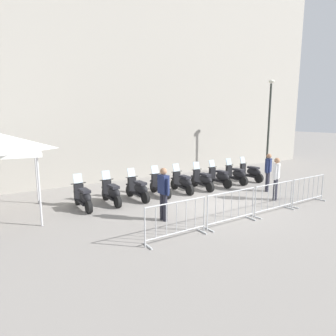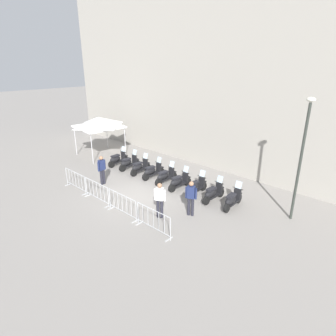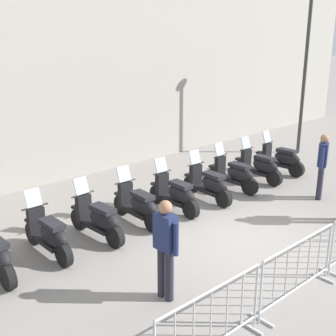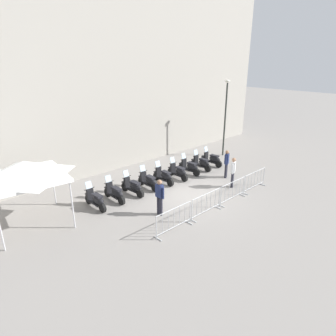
# 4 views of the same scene
# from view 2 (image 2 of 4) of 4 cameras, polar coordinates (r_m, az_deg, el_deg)

# --- Properties ---
(ground_plane) EXTENTS (120.00, 120.00, 0.00)m
(ground_plane) POSITION_cam_2_polar(r_m,az_deg,el_deg) (15.76, -6.01, -5.38)
(ground_plane) COLOR gray
(building_facade) EXTENTS (28.09, 5.58, 14.75)m
(building_facade) POSITION_cam_2_polar(r_m,az_deg,el_deg) (19.69, 10.50, 21.85)
(building_facade) COLOR #9E998E
(building_facade) RESTS_ON ground
(motorcycle_0) EXTENTS (0.62, 1.72, 1.24)m
(motorcycle_0) POSITION_cam_2_polar(r_m,az_deg,el_deg) (20.05, -9.90, 1.71)
(motorcycle_0) COLOR black
(motorcycle_0) RESTS_ON ground
(motorcycle_1) EXTENTS (0.59, 1.72, 1.24)m
(motorcycle_1) POSITION_cam_2_polar(r_m,az_deg,el_deg) (19.25, -7.76, 1.01)
(motorcycle_1) COLOR black
(motorcycle_1) RESTS_ON ground
(motorcycle_2) EXTENTS (0.66, 1.72, 1.24)m
(motorcycle_2) POSITION_cam_2_polar(r_m,az_deg,el_deg) (18.43, -5.59, 0.19)
(motorcycle_2) COLOR black
(motorcycle_2) RESTS_ON ground
(motorcycle_3) EXTENTS (0.56, 1.73, 1.24)m
(motorcycle_3) POSITION_cam_2_polar(r_m,az_deg,el_deg) (17.70, -3.08, -0.64)
(motorcycle_3) COLOR black
(motorcycle_3) RESTS_ON ground
(motorcycle_4) EXTENTS (0.56, 1.73, 1.24)m
(motorcycle_4) POSITION_cam_2_polar(r_m,az_deg,el_deg) (16.95, -0.54, -1.62)
(motorcycle_4) COLOR black
(motorcycle_4) RESTS_ON ground
(motorcycle_5) EXTENTS (0.56, 1.72, 1.24)m
(motorcycle_5) POSITION_cam_2_polar(r_m,az_deg,el_deg) (16.22, 2.17, -2.71)
(motorcycle_5) COLOR black
(motorcycle_5) RESTS_ON ground
(motorcycle_6) EXTENTS (0.61, 1.72, 1.24)m
(motorcycle_6) POSITION_cam_2_polar(r_m,az_deg,el_deg) (15.66, 5.53, -3.71)
(motorcycle_6) COLOR black
(motorcycle_6) RESTS_ON ground
(motorcycle_7) EXTENTS (0.56, 1.73, 1.24)m
(motorcycle_7) POSITION_cam_2_polar(r_m,az_deg,el_deg) (15.07, 8.84, -4.91)
(motorcycle_7) COLOR black
(motorcycle_7) RESTS_ON ground
(motorcycle_8) EXTENTS (0.66, 1.72, 1.24)m
(motorcycle_8) POSITION_cam_2_polar(r_m,az_deg,el_deg) (14.57, 12.55, -6.12)
(motorcycle_8) COLOR black
(motorcycle_8) RESTS_ON ground
(barrier_segment_0) EXTENTS (1.97, 0.65, 1.07)m
(barrier_segment_0) POSITION_cam_2_polar(r_m,az_deg,el_deg) (16.95, -17.73, -2.43)
(barrier_segment_0) COLOR #B2B5B7
(barrier_segment_0) RESTS_ON ground
(barrier_segment_1) EXTENTS (1.97, 0.65, 1.07)m
(barrier_segment_1) POSITION_cam_2_polar(r_m,az_deg,el_deg) (15.31, -13.82, -4.58)
(barrier_segment_1) COLOR #B2B5B7
(barrier_segment_1) RESTS_ON ground
(barrier_segment_2) EXTENTS (1.97, 0.65, 1.07)m
(barrier_segment_2) POSITION_cam_2_polar(r_m,az_deg,el_deg) (13.79, -8.97, -7.18)
(barrier_segment_2) COLOR #B2B5B7
(barrier_segment_2) RESTS_ON ground
(barrier_segment_3) EXTENTS (1.97, 0.65, 1.07)m
(barrier_segment_3) POSITION_cam_2_polar(r_m,az_deg,el_deg) (12.42, -2.91, -10.33)
(barrier_segment_3) COLOR #B2B5B7
(barrier_segment_3) RESTS_ON ground
(street_lamp) EXTENTS (0.36, 0.36, 5.50)m
(street_lamp) POSITION_cam_2_polar(r_m,az_deg,el_deg) (13.46, 24.95, 3.36)
(street_lamp) COLOR #2D332D
(street_lamp) RESTS_ON ground
(officer_near_row_end) EXTENTS (0.47, 0.38, 1.73)m
(officer_near_row_end) POSITION_cam_2_polar(r_m,az_deg,el_deg) (13.22, -1.63, -5.98)
(officer_near_row_end) COLOR #23232D
(officer_near_row_end) RESTS_ON ground
(officer_mid_plaza) EXTENTS (0.28, 0.54, 1.73)m
(officer_mid_plaza) POSITION_cam_2_polar(r_m,az_deg,el_deg) (17.08, -12.89, -0.09)
(officer_mid_plaza) COLOR #23232D
(officer_mid_plaza) RESTS_ON ground
(officer_by_barriers) EXTENTS (0.48, 0.37, 1.73)m
(officer_by_barriers) POSITION_cam_2_polar(r_m,az_deg,el_deg) (13.42, 4.54, -5.60)
(officer_by_barriers) COLOR #23232D
(officer_by_barriers) RESTS_ON ground
(canopy_tent) EXTENTS (2.98, 2.98, 2.91)m
(canopy_tent) POSITION_cam_2_polar(r_m,az_deg,el_deg) (21.98, -13.53, 8.74)
(canopy_tent) COLOR silver
(canopy_tent) RESTS_ON ground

